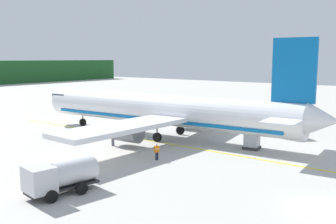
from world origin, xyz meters
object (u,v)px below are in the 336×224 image
Objects in this scene: crew_marshaller at (157,151)px; crew_loader_left at (113,137)px; service_truck_fuel at (282,127)px; service_truck_baggage at (60,176)px; cargo_container_mid at (252,141)px; airliner_foreground at (163,110)px.

crew_marshaller is 0.95× the size of crew_loader_left.
service_truck_fuel is at bearing -37.15° from crew_loader_left.
crew_loader_left is (-17.18, 13.02, -0.18)m from service_truck_fuel.
crew_marshaller is (11.57, 0.43, -0.44)m from service_truck_baggage.
crew_loader_left is (1.73, 7.85, 0.05)m from crew_marshaller.
cargo_container_mid is (21.56, -4.88, -0.49)m from service_truck_baggage.
service_truck_fuel is at bearing -15.29° from crew_marshaller.
airliner_foreground is at bearing 130.87° from service_truck_fuel.
crew_marshaller is (-9.98, 5.31, 0.06)m from cargo_container_mid.
crew_loader_left is (-7.23, 1.52, -2.38)m from airliner_foreground.
cargo_container_mid is at bearing -85.01° from airliner_foreground.
service_truck_fuel is 1.06× the size of service_truck_baggage.
airliner_foreground reaches higher than cargo_container_mid.
service_truck_fuel is 3.46× the size of crew_loader_left.
service_truck_baggage is 3.27× the size of crew_loader_left.
airliner_foreground is at bearing 18.22° from service_truck_baggage.
service_truck_fuel is 3.06× the size of cargo_container_mid.
service_truck_baggage reaches higher than cargo_container_mid.
crew_marshaller is at bearing -102.46° from crew_loader_left.
crew_marshaller is 8.04m from crew_loader_left.
airliner_foreground is 11.95m from cargo_container_mid.
airliner_foreground is at bearing -11.87° from crew_loader_left.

